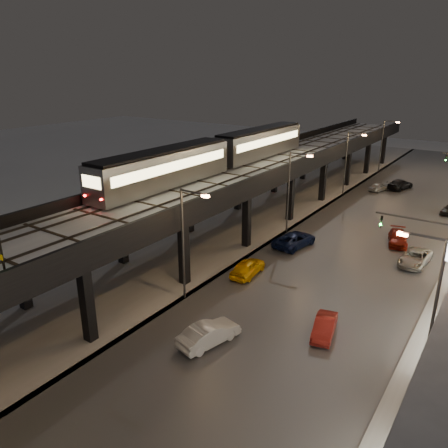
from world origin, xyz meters
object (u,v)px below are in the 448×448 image
Objects in this scene: car_near_white at (209,334)px; car_onc_white at (398,238)px; car_far_white at (379,187)px; car_onc_dark at (415,258)px; car_taxi at (248,268)px; car_mid_dark at (400,185)px; car_onc_silver at (324,328)px; car_mid_silver at (294,240)px; subway_train at (219,153)px.

car_near_white is 1.00× the size of car_onc_white.
car_far_white is 26.33m from car_onc_dark.
car_near_white is (3.19, -10.17, 0.00)m from car_taxi.
car_near_white is 48.00m from car_mid_dark.
car_far_white is (1.55, 34.92, -0.10)m from car_taxi.
car_onc_white reaches higher than car_onc_silver.
car_near_white reaches higher than car_mid_silver.
car_onc_silver is at bearing -124.78° from car_near_white.
car_mid_dark is at bearing -77.05° from car_near_white.
car_onc_silver is at bearing 132.20° from car_mid_silver.
car_taxi is 10.66m from car_near_white.
car_mid_silver is at bearing -164.32° from car_onc_dark.
car_onc_white is at bearing 77.48° from car_onc_silver.
car_far_white is at bearing 116.67° from car_onc_dark.
car_onc_white is (5.93, 25.11, -0.09)m from car_near_white.
car_far_white is at bearing 65.48° from subway_train.
car_mid_dark is at bearing 63.76° from subway_train.
car_onc_silver is (8.58, -13.27, -0.12)m from car_mid_silver.
car_mid_dark is at bearing -87.18° from car_mid_silver.
car_onc_dark is 5.03m from car_onc_white.
subway_train is at bearing 179.68° from car_onc_white.
car_taxi is 15.80m from car_onc_dark.
car_onc_white is at bearing 128.22° from car_far_white.
car_mid_dark is 1.06× the size of car_onc_dark.
car_mid_silver is (-2.66, 18.49, -0.00)m from car_near_white.
car_mid_dark reaches higher than car_far_white.
car_mid_silver is 15.80m from car_onc_silver.
car_mid_silver is 1.12× the size of car_onc_dark.
car_near_white is 0.84× the size of car_mid_silver.
subway_train is 9.73× the size of car_far_white.
car_mid_silver is at bearing -97.85° from car_taxi.
car_taxi is 0.81× the size of car_mid_silver.
car_taxi is at bearing -133.71° from car_onc_dark.
subway_train is 8.06× the size of car_onc_white.
car_near_white is 0.89× the size of car_mid_dark.
car_taxi is 34.96m from car_far_white.
car_taxi is 10.36m from car_onc_silver.
car_onc_dark is (10.14, -24.30, 0.03)m from car_far_white.
car_onc_dark reaches higher than car_onc_white.
car_mid_silver reaches higher than car_taxi.
subway_train is 6.78× the size of car_mid_silver.
car_near_white is at bearing -56.97° from subway_train.
car_mid_dark is at bearing -100.09° from car_taxi.
car_onc_silver is at bearing 147.27° from car_taxi.
car_taxi is (9.87, -9.91, -7.62)m from subway_train.
subway_train is 9.61× the size of car_onc_silver.
car_mid_dark is 1.36× the size of car_far_white.
car_onc_silver is 19.89m from car_onc_white.
car_near_white is at bearing -108.22° from car_onc_dark.
car_onc_silver is at bearing -105.21° from car_onc_white.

